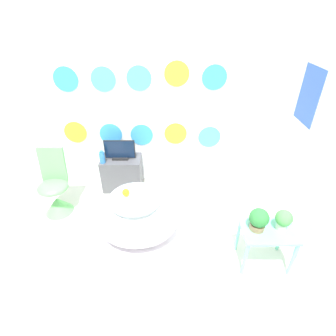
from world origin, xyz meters
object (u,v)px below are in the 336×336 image
(chair, at_px, (57,194))
(tv, at_px, (121,151))
(bathtub, at_px, (138,218))
(vase, at_px, (103,157))
(potted_plant_left, at_px, (260,219))
(potted_plant_right, at_px, (284,220))

(chair, relative_size, tv, 2.05)
(bathtub, height_order, vase, vase)
(chair, relative_size, vase, 4.76)
(chair, xyz_separation_m, tv, (0.75, 0.51, 0.34))
(chair, height_order, tv, chair)
(bathtub, relative_size, potted_plant_left, 3.81)
(potted_plant_right, bearing_deg, vase, 148.81)
(tv, relative_size, potted_plant_left, 1.75)
(potted_plant_right, bearing_deg, chair, 162.73)
(tv, bearing_deg, bathtub, -72.52)
(potted_plant_left, bearing_deg, vase, 145.67)
(bathtub, height_order, chair, chair)
(chair, height_order, potted_plant_right, chair)
(bathtub, xyz_separation_m, potted_plant_right, (1.41, -0.31, 0.28))
(tv, relative_size, potted_plant_right, 1.87)
(tv, bearing_deg, chair, -145.56)
(potted_plant_left, distance_m, potted_plant_right, 0.23)
(bathtub, xyz_separation_m, vase, (-0.53, 0.86, 0.26))
(potted_plant_left, bearing_deg, tv, 139.44)
(vase, relative_size, potted_plant_left, 0.76)
(bathtub, xyz_separation_m, tv, (-0.31, 0.97, 0.30))
(vase, distance_m, potted_plant_left, 2.07)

